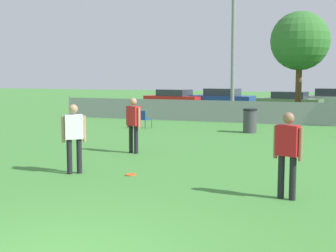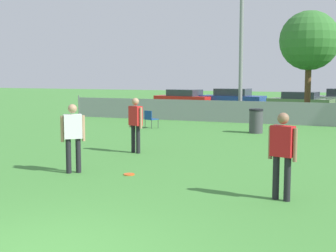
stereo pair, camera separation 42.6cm
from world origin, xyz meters
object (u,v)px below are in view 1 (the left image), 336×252
Objects in this scene: folding_chair_sideline at (144,118)px; parked_car_red at (174,98)px; player_thrower_red at (288,149)px; parked_car_olive at (290,101)px; tree_near_pole at (300,41)px; trash_bin at (250,121)px; light_pole at (233,34)px; player_receiver_white at (74,133)px; player_defender_red at (133,121)px; parked_car_silver at (332,99)px; parked_car_blue at (222,98)px; frisbee_disc at (131,175)px.

parked_car_red is (-3.32, 13.42, 0.17)m from folding_chair_sideline.
player_thrower_red reaches higher than parked_car_olive.
tree_near_pole is 7.52m from trash_bin.
light_pole is 1.58× the size of parked_car_red.
player_receiver_white and player_defender_red have the same top height.
parked_car_silver is (5.39, 21.46, -0.31)m from player_defender_red.
parked_car_blue reaches higher than parked_car_olive.
frisbee_disc is at bearing -75.77° from parked_car_blue.
player_receiver_white is 23.52m from parked_car_red.
frisbee_disc is at bearing -93.75° from parked_car_silver.
parked_car_red is at bearing -54.99° from folding_chair_sideline.
trash_bin is at bearing 122.15° from player_thrower_red.
player_defender_red is at bearing -98.25° from parked_car_silver.
player_receiver_white is 0.40× the size of parked_car_silver.
player_receiver_white is 2.13× the size of folding_chair_sideline.
parked_car_blue is at bearing 179.67° from parked_car_olive.
light_pole is at bearing -43.01° from parked_car_red.
frisbee_disc is (-2.55, -15.66, -4.13)m from tree_near_pole.
parked_car_blue is 1.09× the size of parked_car_silver.
parked_car_silver reaches higher than parked_car_olive.
light_pole is 12.44m from parked_car_silver.
trash_bin is (-2.60, 10.13, -0.49)m from player_thrower_red.
trash_bin reaches higher than frisbee_disc.
player_thrower_red is at bearing 147.36° from folding_chair_sideline.
player_thrower_red reaches higher than parked_car_blue.
parked_car_silver is at bearing 79.00° from trash_bin.
trash_bin is at bearing -102.08° from tree_near_pole.
parked_car_blue is 1.07× the size of parked_car_olive.
player_receiver_white reaches higher than frisbee_disc.
parked_car_red is 11.19m from parked_car_silver.
parked_car_olive is (-1.08, 6.34, -3.51)m from tree_near_pole.
tree_near_pole is at bearing 36.42° from player_receiver_white.
player_defender_red is 2.13× the size of folding_chair_sideline.
player_thrower_red is 23.02m from parked_car_olive.
folding_chair_sideline is (-6.14, -6.54, -3.68)m from tree_near_pole.
light_pole is 14.19m from frisbee_disc.
folding_chair_sideline is (-3.58, 9.12, 0.45)m from frisbee_disc.
parked_car_silver is at bearing 21.36° from parked_car_red.
frisbee_disc is at bearing -97.28° from trash_bin.
parked_car_blue is (0.23, 13.77, 0.22)m from folding_chair_sideline.
parked_car_blue is at bearing 124.44° from player_thrower_red.
parked_car_blue is at bearing 55.11° from player_receiver_white.
tree_near_pole reaches higher than parked_car_red.
player_defender_red is at bearing -106.72° from tree_near_pole.
trash_bin is at bearing -81.21° from parked_car_olive.
player_receiver_white is at bearing -93.53° from light_pole.
light_pole reaches higher than frisbee_disc.
frisbee_disc is at bearing -27.00° from player_receiver_white.
parked_car_red is at bearing 132.26° from player_thrower_red.
frisbee_disc is 23.14m from parked_car_blue.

